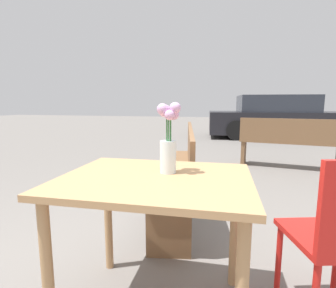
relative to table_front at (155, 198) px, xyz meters
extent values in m
cube|color=tan|center=(0.00, 0.00, 0.10)|extent=(0.95, 0.77, 0.03)
cylinder|color=tan|center=(-0.39, -0.32, -0.27)|extent=(0.05, 0.05, 0.71)
cylinder|color=tan|center=(-0.41, 0.29, -0.27)|extent=(0.05, 0.05, 0.71)
cylinder|color=tan|center=(0.39, 0.32, -0.27)|extent=(0.05, 0.05, 0.71)
cylinder|color=silver|center=(0.04, 0.09, 0.19)|extent=(0.08, 0.08, 0.17)
cylinder|color=silver|center=(0.04, 0.09, 0.16)|extent=(0.07, 0.07, 0.09)
cylinder|color=#337038|center=(0.06, 0.08, 0.27)|extent=(0.01, 0.01, 0.31)
sphere|color=#CC99C6|center=(0.08, 0.08, 0.44)|extent=(0.06, 0.06, 0.06)
cylinder|color=#337038|center=(0.05, 0.11, 0.26)|extent=(0.01, 0.01, 0.27)
sphere|color=#CC99C6|center=(0.06, 0.13, 0.41)|extent=(0.06, 0.06, 0.06)
cylinder|color=#337038|center=(0.03, 0.10, 0.26)|extent=(0.01, 0.01, 0.29)
sphere|color=#CC99C6|center=(0.02, 0.12, 0.43)|extent=(0.06, 0.06, 0.06)
cylinder|color=#337038|center=(0.04, 0.08, 0.27)|extent=(0.01, 0.01, 0.30)
sphere|color=#CC99C6|center=(0.02, 0.06, 0.44)|extent=(0.06, 0.06, 0.06)
cylinder|color=#337038|center=(0.05, 0.07, 0.26)|extent=(0.01, 0.01, 0.27)
sphere|color=#CC99C6|center=(0.06, 0.05, 0.41)|extent=(0.05, 0.05, 0.05)
cube|color=red|center=(0.85, 0.18, -0.19)|extent=(0.50, 0.50, 0.03)
cylinder|color=red|center=(0.64, 0.30, -0.42)|extent=(0.03, 0.03, 0.42)
cylinder|color=red|center=(0.97, 0.39, -0.42)|extent=(0.03, 0.03, 0.42)
cube|color=brown|center=(-0.21, 1.36, -0.19)|extent=(0.68, 1.89, 0.02)
cube|color=brown|center=(-0.05, 1.39, 0.02)|extent=(0.36, 1.83, 0.40)
cube|color=brown|center=(-0.06, 0.51, -0.41)|extent=(0.33, 0.12, 0.43)
cube|color=brown|center=(-0.37, 2.22, -0.41)|extent=(0.33, 0.12, 0.43)
cube|color=brown|center=(1.29, 3.58, -0.19)|extent=(1.65, 0.59, 0.02)
cube|color=brown|center=(1.27, 3.42, 0.02)|extent=(1.60, 0.27, 0.40)
cube|color=brown|center=(0.55, 3.68, -0.41)|extent=(0.11, 0.33, 0.43)
cube|color=black|center=(1.62, 7.78, -0.14)|extent=(4.26, 2.09, 0.69)
cube|color=#2D333D|center=(1.62, 7.78, 0.46)|extent=(2.40, 1.77, 0.52)
cylinder|color=black|center=(0.43, 6.86, -0.33)|extent=(0.62, 0.24, 0.60)
cylinder|color=black|center=(0.27, 8.44, -0.33)|extent=(0.62, 0.24, 0.60)
cylinder|color=black|center=(2.97, 7.12, -0.33)|extent=(0.62, 0.24, 0.60)
cylinder|color=black|center=(2.80, 8.70, -0.33)|extent=(0.62, 0.24, 0.60)
camera|label=1|loc=(0.36, -1.19, 0.47)|focal=28.00mm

